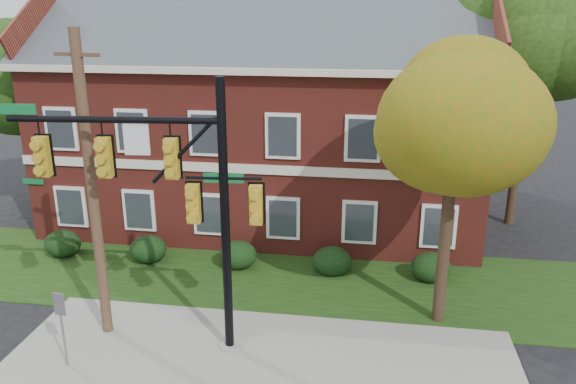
# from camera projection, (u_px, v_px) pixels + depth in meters

# --- Properties ---
(sidewalk) EXTENTS (14.00, 5.00, 0.08)m
(sidewalk) POSITION_uv_depth(u_px,v_px,m) (261.00, 362.00, 15.34)
(sidewalk) COLOR gray
(sidewalk) RESTS_ON ground
(grass_strip) EXTENTS (30.00, 6.00, 0.04)m
(grass_strip) POSITION_uv_depth(u_px,v_px,m) (288.00, 279.00, 20.04)
(grass_strip) COLOR #193811
(grass_strip) RESTS_ON ground
(apartment_building) EXTENTS (18.80, 8.80, 9.74)m
(apartment_building) POSITION_uv_depth(u_px,v_px,m) (263.00, 111.00, 24.37)
(apartment_building) COLOR maroon
(apartment_building) RESTS_ON ground
(hedge_far_left) EXTENTS (1.40, 1.26, 1.05)m
(hedge_far_left) POSITION_uv_depth(u_px,v_px,m) (63.00, 244.00, 21.83)
(hedge_far_left) COLOR black
(hedge_far_left) RESTS_ON ground
(hedge_left) EXTENTS (1.40, 1.26, 1.05)m
(hedge_left) POSITION_uv_depth(u_px,v_px,m) (148.00, 249.00, 21.33)
(hedge_left) COLOR black
(hedge_left) RESTS_ON ground
(hedge_center) EXTENTS (1.40, 1.26, 1.05)m
(hedge_center) POSITION_uv_depth(u_px,v_px,m) (238.00, 255.00, 20.83)
(hedge_center) COLOR black
(hedge_center) RESTS_ON ground
(hedge_right) EXTENTS (1.40, 1.26, 1.05)m
(hedge_right) POSITION_uv_depth(u_px,v_px,m) (332.00, 261.00, 20.33)
(hedge_right) COLOR black
(hedge_right) RESTS_ON ground
(hedge_far_right) EXTENTS (1.40, 1.26, 1.05)m
(hedge_far_right) POSITION_uv_depth(u_px,v_px,m) (431.00, 267.00, 19.83)
(hedge_far_right) COLOR black
(hedge_far_right) RESTS_ON ground
(tree_near_right) EXTENTS (4.50, 4.25, 8.58)m
(tree_near_right) POSITION_uv_depth(u_px,v_px,m) (467.00, 108.00, 15.22)
(tree_near_right) COLOR black
(tree_near_right) RESTS_ON ground
(tree_left_rear) EXTENTS (5.40, 5.10, 8.88)m
(tree_left_rear) POSITION_uv_depth(u_px,v_px,m) (37.00, 71.00, 24.18)
(tree_left_rear) COLOR black
(tree_left_rear) RESTS_ON ground
(tree_right_rear) EXTENTS (6.30, 5.95, 10.62)m
(tree_right_rear) POSITION_uv_depth(u_px,v_px,m) (542.00, 37.00, 22.58)
(tree_right_rear) COLOR black
(tree_right_rear) RESTS_ON ground
(tree_far_rear) EXTENTS (6.84, 6.46, 11.52)m
(tree_far_rear) POSITION_uv_depth(u_px,v_px,m) (314.00, 16.00, 30.34)
(tree_far_rear) COLOR black
(tree_far_rear) RESTS_ON ground
(traffic_signal) EXTENTS (6.86, 0.90, 7.67)m
(traffic_signal) POSITION_uv_depth(u_px,v_px,m) (172.00, 189.00, 14.56)
(traffic_signal) COLOR gray
(traffic_signal) RESTS_ON ground
(utility_pole) EXTENTS (1.36, 0.35, 8.81)m
(utility_pole) POSITION_uv_depth(u_px,v_px,m) (92.00, 191.00, 15.42)
(utility_pole) COLOR #462F21
(utility_pole) RESTS_ON ground
(sign_post) EXTENTS (0.33, 0.08, 2.26)m
(sign_post) POSITION_uv_depth(u_px,v_px,m) (61.00, 318.00, 14.66)
(sign_post) COLOR slate
(sign_post) RESTS_ON ground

